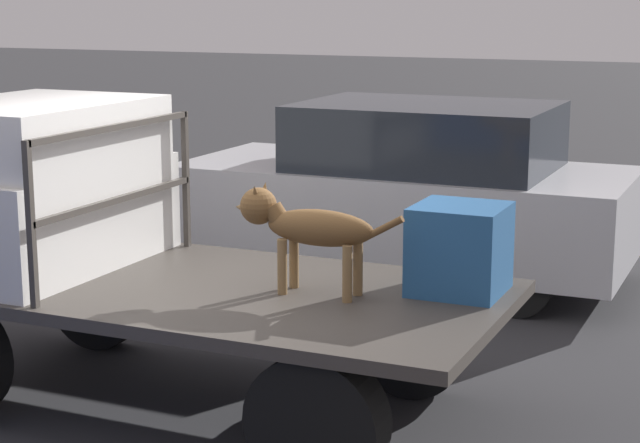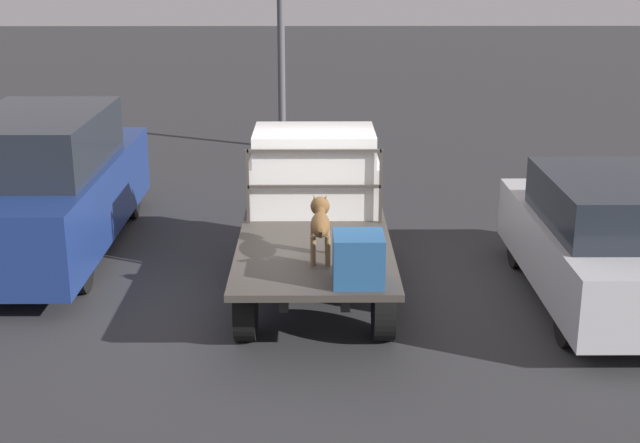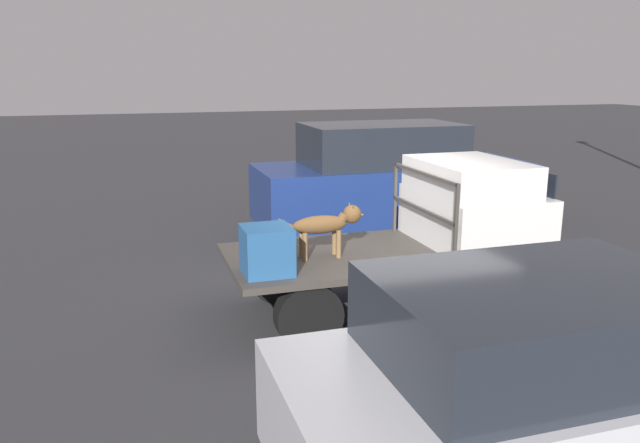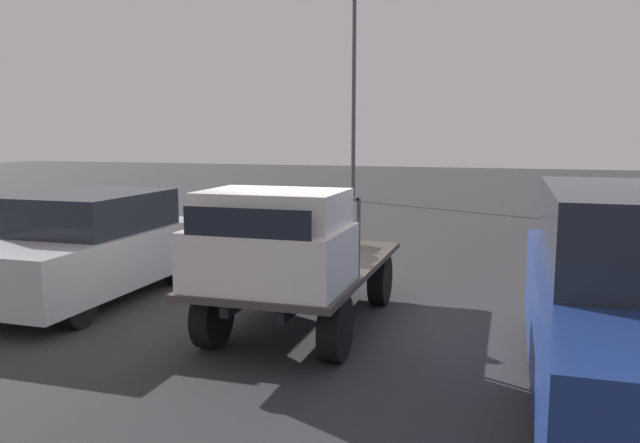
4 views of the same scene
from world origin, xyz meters
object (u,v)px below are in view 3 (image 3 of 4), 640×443
object	(u,v)px
flatbed_truck	(384,267)
parked_pickup_far	(390,180)
dog	(329,223)
cargo_crate	(267,250)
parked_sedan	(551,385)

from	to	relation	value
flatbed_truck	parked_pickup_far	xyz separation A→B (m)	(1.76, 3.84, 0.41)
dog	cargo_crate	bearing A→B (deg)	-139.91
dog	parked_pickup_far	world-z (taller)	parked_pickup_far
parked_sedan	flatbed_truck	bearing A→B (deg)	90.54
flatbed_truck	parked_pickup_far	world-z (taller)	parked_pickup_far
flatbed_truck	cargo_crate	xyz separation A→B (m)	(-1.65, -0.47, 0.50)
dog	parked_pickup_far	xyz separation A→B (m)	(2.54, 3.91, -0.24)
dog	parked_sedan	distance (m)	3.63
flatbed_truck	parked_sedan	bearing A→B (deg)	-93.68
flatbed_truck	dog	distance (m)	1.02
dog	parked_pickup_far	size ratio (longest dim) A/B	0.21
cargo_crate	parked_pickup_far	size ratio (longest dim) A/B	0.10
flatbed_truck	dog	size ratio (longest dim) A/B	3.64
cargo_crate	parked_sedan	bearing A→B (deg)	-65.81
flatbed_truck	cargo_crate	distance (m)	1.79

